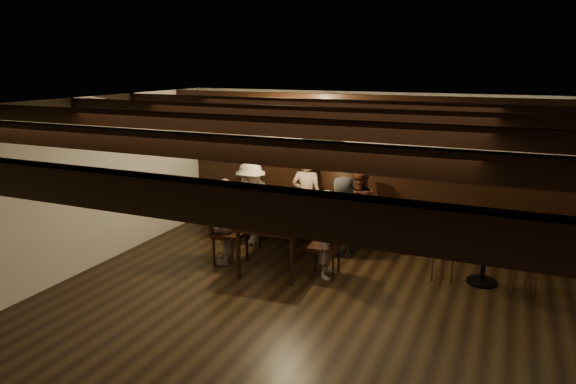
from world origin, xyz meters
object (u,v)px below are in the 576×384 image
at_px(chair_right_near, 340,236).
at_px(high_top_table, 486,238).
at_px(person_bench_centre, 307,196).
at_px(chair_left_far, 229,244).
at_px(chair_right_far, 326,257).
at_px(dining_table, 286,216).
at_px(person_right_near, 343,216).
at_px(person_left_far, 227,221).
at_px(person_bench_left, 253,197).
at_px(person_right_far, 328,234).
at_px(chair_left_near, 253,227).
at_px(person_bench_right, 359,207).
at_px(person_left_near, 251,203).
at_px(bar_stool_right, 526,267).
at_px(bar_stool_left, 443,257).

xyz_separation_m(chair_right_near, high_top_table, (2.07, -0.29, 0.35)).
height_order(chair_right_near, person_bench_centre, person_bench_centre).
bearing_deg(chair_left_far, chair_right_far, 90.00).
relative_size(dining_table, person_right_near, 1.64).
xyz_separation_m(person_left_far, high_top_table, (3.45, 0.74, -0.00)).
xyz_separation_m(person_left_far, person_right_near, (1.41, 1.03, -0.03)).
height_order(person_bench_left, person_right_far, person_bench_left).
bearing_deg(chair_left_near, person_bench_right, 105.54).
height_order(chair_right_near, person_bench_left, person_bench_left).
bearing_deg(person_left_near, bar_stool_right, 80.46).
distance_m(dining_table, person_left_near, 0.87).
relative_size(chair_left_far, person_bench_centre, 0.70).
height_order(high_top_table, bar_stool_right, bar_stool_right).
distance_m(chair_right_near, person_left_near, 1.52).
distance_m(chair_right_near, person_bench_right, 0.60).
xyz_separation_m(chair_right_near, person_right_near, (0.03, 0.00, 0.32)).
bearing_deg(person_left_near, chair_right_far, 58.50).
distance_m(person_left_near, bar_stool_left, 3.07).
xyz_separation_m(chair_right_near, person_bench_centre, (-0.77, 0.53, 0.42)).
distance_m(chair_right_near, person_left_far, 1.76).
xyz_separation_m(dining_table, chair_left_far, (-0.68, -0.51, -0.36)).
xyz_separation_m(person_bench_centre, person_right_far, (0.88, -1.43, -0.09)).
bearing_deg(person_bench_right, high_top_table, 153.55).
distance_m(person_bench_centre, person_right_near, 0.96).
bearing_deg(person_right_near, chair_left_near, 90.00).
bearing_deg(person_bench_left, person_right_near, 164.74).
xyz_separation_m(chair_right_near, person_bench_right, (0.14, 0.46, 0.35)).
xyz_separation_m(person_bench_left, bar_stool_right, (4.22, -0.75, -0.28)).
distance_m(chair_right_near, person_bench_left, 1.72).
xyz_separation_m(person_right_near, high_top_table, (2.04, -0.29, 0.03)).
bearing_deg(person_bench_centre, chair_left_far, 64.35).
height_order(chair_left_far, person_right_near, person_right_near).
relative_size(chair_right_far, person_right_near, 0.74).
relative_size(dining_table, person_bench_left, 1.54).
xyz_separation_m(dining_table, person_left_near, (-0.79, 0.38, 0.01)).
relative_size(person_bench_left, person_right_far, 1.06).
bearing_deg(person_bench_left, person_right_far, 140.71).
xyz_separation_m(chair_left_far, person_bench_centre, (0.59, 1.56, 0.40)).
bearing_deg(chair_right_near, bar_stool_right, -104.91).
height_order(chair_right_near, person_right_far, person_right_far).
bearing_deg(person_right_far, chair_right_near, 1.95).
distance_m(person_bench_left, person_bench_centre, 0.91).
height_order(chair_right_far, person_bench_left, person_bench_left).
bearing_deg(person_right_far, chair_left_far, 90.00).
relative_size(person_bench_left, person_bench_right, 1.02).
bearing_deg(chair_right_far, person_right_near, -1.98).
bearing_deg(bar_stool_left, chair_left_near, 147.74).
bearing_deg(bar_stool_right, person_right_near, 155.10).
distance_m(chair_right_near, person_right_far, 0.96).
height_order(person_right_near, person_right_far, same).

